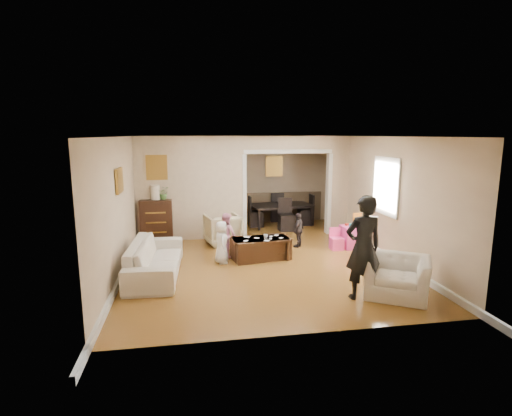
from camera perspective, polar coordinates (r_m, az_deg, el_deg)
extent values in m
plane|color=#A26B29|center=(8.82, 0.22, -6.95)|extent=(7.00, 7.00, 0.00)
cube|color=beige|center=(10.18, -9.18, 2.76)|extent=(2.75, 0.18, 2.60)
cube|color=beige|center=(10.91, 11.51, 3.20)|extent=(0.55, 0.18, 2.60)
cube|color=beige|center=(10.41, 4.56, 9.24)|extent=(2.22, 0.18, 0.35)
cube|color=white|center=(8.99, 18.11, 2.98)|extent=(0.03, 0.95, 1.10)
cube|color=brown|center=(10.05, -13.99, 5.64)|extent=(0.45, 0.03, 0.55)
cube|color=brown|center=(7.84, -18.92, 3.74)|extent=(0.03, 0.55, 0.40)
cube|color=brown|center=(12.04, 2.60, 5.98)|extent=(0.45, 0.03, 0.55)
imported|color=beige|center=(7.86, -14.17, -7.00)|extent=(0.99, 2.28, 0.65)
imported|color=#C5B989|center=(9.75, -4.77, -3.05)|extent=(0.94, 0.96, 0.74)
imported|color=beige|center=(7.09, 19.44, -9.20)|extent=(1.32, 1.28, 0.66)
cube|color=#33190F|center=(10.21, -13.99, -1.77)|extent=(0.78, 0.44, 1.07)
cylinder|color=beige|center=(10.08, -14.17, 2.19)|extent=(0.22, 0.22, 0.36)
imported|color=#507F38|center=(10.07, -13.03, 2.11)|extent=(0.28, 0.25, 0.32)
cube|color=#3B2112|center=(8.62, 0.66, -5.79)|extent=(1.30, 0.80, 0.45)
imported|color=white|center=(8.52, 1.39, -4.10)|extent=(0.11, 0.11, 0.09)
cube|color=#FF43A5|center=(9.74, 13.72, -4.03)|extent=(0.53, 0.53, 0.51)
cube|color=yellow|center=(9.78, 14.24, -1.56)|extent=(0.20, 0.07, 0.30)
cylinder|color=#29BFCF|center=(9.58, 13.37, -2.44)|extent=(0.08, 0.08, 0.08)
cube|color=red|center=(9.73, 12.87, -2.31)|extent=(0.10, 0.08, 0.05)
imported|color=silver|center=(9.58, 14.35, -2.56)|extent=(0.23, 0.23, 0.06)
imported|color=black|center=(11.74, 3.58, -1.00)|extent=(1.90, 1.25, 0.62)
imported|color=black|center=(6.66, 15.07, -5.47)|extent=(0.65, 0.46, 1.71)
imported|color=white|center=(8.32, -4.94, -4.90)|extent=(0.28, 0.43, 0.89)
imported|color=pink|center=(8.75, -4.21, -3.83)|extent=(0.55, 0.59, 0.97)
imported|color=black|center=(9.51, 6.10, -3.14)|extent=(0.47, 0.50, 0.82)
cube|color=white|center=(8.81, 2.94, -3.90)|extent=(0.12, 0.13, 0.00)
cube|color=white|center=(8.65, -1.18, -4.17)|extent=(0.11, 0.11, 0.00)
cube|color=white|center=(8.57, 0.11, -4.30)|extent=(0.13, 0.13, 0.00)
cube|color=white|center=(8.52, 2.11, -4.40)|extent=(0.08, 0.09, 0.00)
cube|color=white|center=(8.60, 3.62, -4.27)|extent=(0.12, 0.12, 0.00)
cube|color=white|center=(8.68, -1.55, -4.11)|extent=(0.09, 0.10, 0.00)
cube|color=white|center=(8.37, 1.53, -4.67)|extent=(0.14, 0.13, 0.00)
cube|color=white|center=(8.71, 2.14, -4.07)|extent=(0.10, 0.10, 0.00)
cube|color=white|center=(8.36, -1.46, -4.70)|extent=(0.12, 0.13, 0.00)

